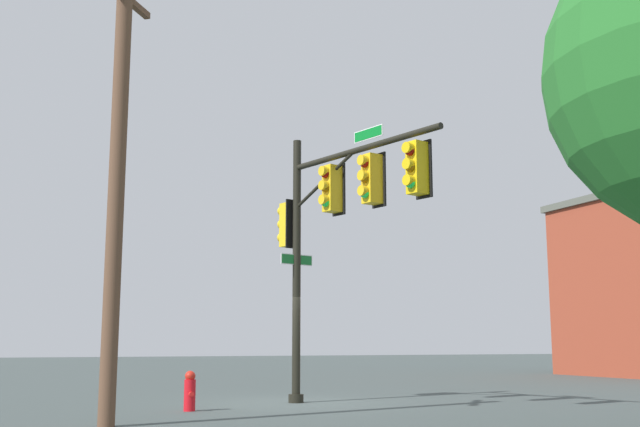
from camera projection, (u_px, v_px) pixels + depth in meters
The scene contains 4 objects.
ground_plane at pixel (296, 403), 18.37m from camera, with size 120.00×120.00×0.00m, color #3F4947.
signal_pole_assembly at pixel (336, 210), 17.89m from camera, with size 5.36×1.94×6.41m.
utility_pole at pixel (117, 179), 13.84m from camera, with size 1.52×1.16×8.37m.
fire_hydrant at pixel (190, 391), 16.19m from camera, with size 0.33×0.24×0.83m.
Camera 1 is at (17.78, -6.31, 1.43)m, focal length 43.45 mm.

